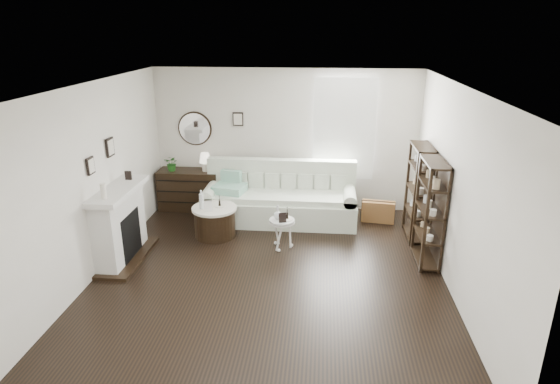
# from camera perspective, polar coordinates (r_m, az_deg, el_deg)

# --- Properties ---
(room) EXTENTS (5.50, 5.50, 5.50)m
(room) POSITION_cam_1_polar(r_m,az_deg,el_deg) (8.86, 5.41, 7.66)
(room) COLOR black
(room) RESTS_ON ground
(fireplace) EXTENTS (0.50, 1.40, 1.84)m
(fireplace) POSITION_cam_1_polar(r_m,az_deg,el_deg) (7.53, -18.87, -4.00)
(fireplace) COLOR silver
(fireplace) RESTS_ON ground
(shelf_unit_far) EXTENTS (0.30, 0.80, 1.60)m
(shelf_unit_far) POSITION_cam_1_polar(r_m,az_deg,el_deg) (8.12, 16.53, -0.02)
(shelf_unit_far) COLOR black
(shelf_unit_far) RESTS_ON ground
(shelf_unit_near) EXTENTS (0.30, 0.80, 1.60)m
(shelf_unit_near) POSITION_cam_1_polar(r_m,az_deg,el_deg) (7.30, 17.80, -2.39)
(shelf_unit_near) COLOR black
(shelf_unit_near) RESTS_ON ground
(sofa) EXTENTS (2.78, 0.96, 1.08)m
(sofa) POSITION_cam_1_polar(r_m,az_deg,el_deg) (8.65, -0.01, -1.12)
(sofa) COLOR beige
(sofa) RESTS_ON ground
(quilt) EXTENTS (0.63, 0.55, 0.14)m
(quilt) POSITION_cam_1_polar(r_m,az_deg,el_deg) (8.55, -6.17, 0.44)
(quilt) COLOR #227C62
(quilt) RESTS_ON sofa
(suitcase) EXTENTS (0.61, 0.27, 0.39)m
(suitcase) POSITION_cam_1_polar(r_m,az_deg,el_deg) (8.79, 11.86, -2.35)
(suitcase) COLOR olive
(suitcase) RESTS_ON ground
(dresser) EXTENTS (1.17, 0.50, 0.78)m
(dresser) POSITION_cam_1_polar(r_m,az_deg,el_deg) (9.32, -10.96, 0.30)
(dresser) COLOR black
(dresser) RESTS_ON ground
(table_lamp) EXTENTS (0.24, 0.24, 0.36)m
(table_lamp) POSITION_cam_1_polar(r_m,az_deg,el_deg) (9.06, -9.11, 3.63)
(table_lamp) COLOR beige
(table_lamp) RESTS_ON dresser
(potted_plant) EXTENTS (0.30, 0.27, 0.30)m
(potted_plant) POSITION_cam_1_polar(r_m,az_deg,el_deg) (9.20, -13.02, 3.43)
(potted_plant) COLOR #1D5618
(potted_plant) RESTS_ON dresser
(drum_table) EXTENTS (0.76, 0.76, 0.53)m
(drum_table) POSITION_cam_1_polar(r_m,az_deg,el_deg) (8.08, -7.94, -3.56)
(drum_table) COLOR black
(drum_table) RESTS_ON ground
(pedestal_table) EXTENTS (0.41, 0.41, 0.50)m
(pedestal_table) POSITION_cam_1_polar(r_m,az_deg,el_deg) (7.50, 0.24, -3.68)
(pedestal_table) COLOR silver
(pedestal_table) RESTS_ON ground
(eiffel_drum) EXTENTS (0.11, 0.11, 0.17)m
(eiffel_drum) POSITION_cam_1_polar(r_m,az_deg,el_deg) (7.98, -7.39, -1.16)
(eiffel_drum) COLOR black
(eiffel_drum) RESTS_ON drum_table
(bottle_drum) EXTENTS (0.08, 0.08, 0.33)m
(bottle_drum) POSITION_cam_1_polar(r_m,az_deg,el_deg) (7.89, -9.56, -0.91)
(bottle_drum) COLOR silver
(bottle_drum) RESTS_ON drum_table
(card_frame_drum) EXTENTS (0.14, 0.09, 0.18)m
(card_frame_drum) POSITION_cam_1_polar(r_m,az_deg,el_deg) (7.79, -8.75, -1.73)
(card_frame_drum) COLOR silver
(card_frame_drum) RESTS_ON drum_table
(eiffel_ped) EXTENTS (0.14, 0.14, 0.19)m
(eiffel_ped) POSITION_cam_1_polar(r_m,az_deg,el_deg) (7.47, 0.88, -2.66)
(eiffel_ped) COLOR black
(eiffel_ped) RESTS_ON pedestal_table
(flask_ped) EXTENTS (0.13, 0.13, 0.24)m
(flask_ped) POSITION_cam_1_polar(r_m,az_deg,el_deg) (7.46, -0.29, -2.47)
(flask_ped) COLOR silver
(flask_ped) RESTS_ON pedestal_table
(card_frame_ped) EXTENTS (0.13, 0.08, 0.16)m
(card_frame_ped) POSITION_cam_1_polar(r_m,az_deg,el_deg) (7.35, 0.31, -3.14)
(card_frame_ped) COLOR black
(card_frame_ped) RESTS_ON pedestal_table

